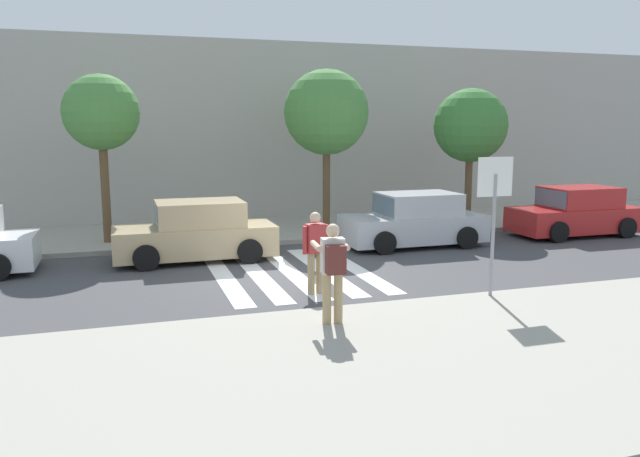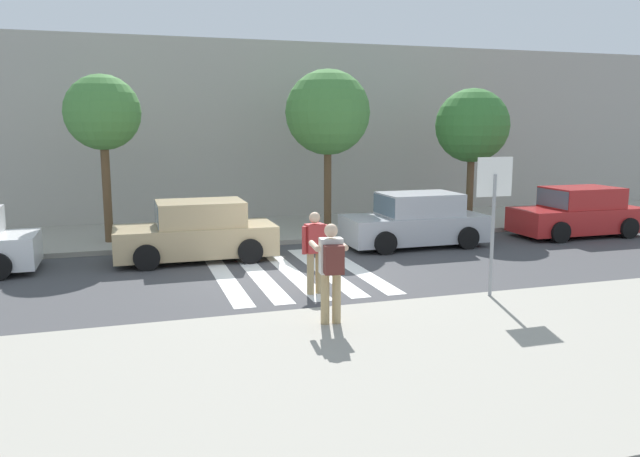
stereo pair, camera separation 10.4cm
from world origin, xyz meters
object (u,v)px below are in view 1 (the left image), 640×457
at_px(pedestrian_crossing, 315,248).
at_px(photographer_with_backpack, 333,265).
at_px(parked_car_red, 576,213).
at_px(street_tree_center, 326,113).
at_px(parked_car_tan, 196,233).
at_px(parked_car_silver, 414,221).
at_px(street_tree_west, 101,114).
at_px(stop_sign, 494,195).
at_px(street_tree_east, 471,126).

bearing_deg(pedestrian_crossing, photographer_with_backpack, -100.43).
relative_size(parked_car_red, street_tree_center, 0.81).
height_order(photographer_with_backpack, street_tree_center, street_tree_center).
height_order(parked_car_tan, parked_car_silver, same).
distance_m(photographer_with_backpack, street_tree_west, 10.16).
xyz_separation_m(stop_sign, parked_car_red, (6.84, 5.74, -1.41)).
bearing_deg(parked_car_silver, parked_car_red, 0.00).
relative_size(photographer_with_backpack, street_tree_west, 0.36).
relative_size(pedestrian_crossing, parked_car_silver, 0.42).
xyz_separation_m(parked_car_tan, parked_car_silver, (6.26, -0.00, 0.00)).
xyz_separation_m(parked_car_silver, street_tree_center, (-1.74, 2.86, 3.14)).
height_order(pedestrian_crossing, street_tree_east, street_tree_east).
xyz_separation_m(street_tree_west, street_tree_east, (11.67, -0.21, -0.35)).
height_order(street_tree_west, street_tree_center, street_tree_center).
distance_m(parked_car_tan, street_tree_west, 4.59).
height_order(parked_car_red, street_tree_west, street_tree_west).
bearing_deg(stop_sign, pedestrian_crossing, 152.00).
height_order(parked_car_tan, street_tree_west, street_tree_west).
bearing_deg(parked_car_silver, photographer_with_backpack, -126.17).
relative_size(street_tree_center, street_tree_east, 1.12).
xyz_separation_m(parked_car_tan, street_tree_center, (4.52, 2.86, 3.14)).
relative_size(parked_car_tan, parked_car_red, 1.00).
xyz_separation_m(photographer_with_backpack, parked_car_silver, (4.74, 6.49, -0.44)).
distance_m(photographer_with_backpack, parked_car_red, 12.27).
height_order(street_tree_center, street_tree_east, street_tree_center).
relative_size(parked_car_tan, parked_car_silver, 1.00).
distance_m(photographer_with_backpack, street_tree_center, 10.18).
relative_size(photographer_with_backpack, parked_car_red, 0.42).
distance_m(stop_sign, parked_car_red, 9.04).
distance_m(street_tree_west, street_tree_east, 11.67).
xyz_separation_m(pedestrian_crossing, street_tree_center, (2.56, 6.94, 2.89)).
bearing_deg(parked_car_silver, parked_car_tan, 180.00).
height_order(photographer_with_backpack, parked_car_red, photographer_with_backpack).
relative_size(pedestrian_crossing, street_tree_center, 0.34).
bearing_deg(pedestrian_crossing, parked_car_red, 22.28).
distance_m(photographer_with_backpack, street_tree_east, 12.10).
distance_m(stop_sign, street_tree_center, 8.79).
height_order(stop_sign, parked_car_silver, stop_sign).
height_order(stop_sign, street_tree_east, street_tree_east).
distance_m(parked_car_tan, parked_car_silver, 6.26).
bearing_deg(parked_car_tan, pedestrian_crossing, -64.35).
distance_m(pedestrian_crossing, street_tree_west, 8.37).
xyz_separation_m(parked_car_tan, street_tree_east, (9.44, 2.38, 2.72)).
xyz_separation_m(parked_car_silver, street_tree_east, (3.18, 2.38, 2.72)).
bearing_deg(pedestrian_crossing, stop_sign, -28.00).
xyz_separation_m(stop_sign, street_tree_center, (-0.57, 8.60, 1.72)).
relative_size(photographer_with_backpack, parked_car_silver, 0.42).
bearing_deg(stop_sign, parked_car_tan, 131.52).
bearing_deg(street_tree_east, street_tree_west, 178.97).
bearing_deg(parked_car_tan, photographer_with_backpack, -76.83).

